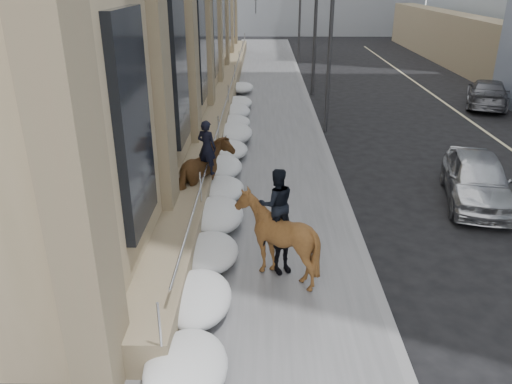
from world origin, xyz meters
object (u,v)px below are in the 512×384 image
Objects in this scene: mounted_horse_left at (205,171)px; car_silver at (477,179)px; pedestrian at (282,241)px; car_grey at (487,93)px; mounted_horse_right at (276,232)px.

mounted_horse_left is 0.56× the size of car_silver.
car_silver is at bearing 10.48° from pedestrian.
mounted_horse_left is 19.62m from car_grey.
mounted_horse_left is 0.98× the size of mounted_horse_right.
pedestrian is 7.83m from car_silver.
mounted_horse_left is 8.72m from car_silver.
pedestrian is 0.32× the size of car_grey.
mounted_horse_right reaches higher than pedestrian.
mounted_horse_left is 0.51× the size of car_grey.
mounted_horse_right is at bearing -161.20° from pedestrian.
pedestrian is at bearing -149.29° from mounted_horse_right.
car_silver is (8.71, 0.37, -0.37)m from mounted_horse_left.
car_grey is (14.37, 13.35, -0.41)m from mounted_horse_left.
mounted_horse_left is 4.68m from pedestrian.
mounted_horse_right is 0.58× the size of car_silver.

